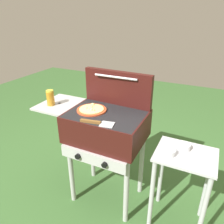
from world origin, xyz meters
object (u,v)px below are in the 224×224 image
grill (105,128)px  topping_bowl_near (184,147)px  pizza_cheese (92,109)px  spatula (97,123)px  sauce_jar (50,98)px  topping_bowl_far (168,152)px  prep_table (183,174)px

grill → topping_bowl_near: 0.65m
pizza_cheese → topping_bowl_near: size_ratio=2.55×
grill → spatula: size_ratio=3.61×
sauce_jar → topping_bowl_far: (1.06, 0.00, -0.25)m
grill → topping_bowl_far: bearing=-5.8°
pizza_cheese → spatula: bearing=-49.6°
pizza_cheese → topping_bowl_near: (0.77, 0.06, -0.19)m
topping_bowl_near → topping_bowl_far: bearing=-129.4°
grill → pizza_cheese: size_ratio=3.84×
pizza_cheese → spatula: 0.24m
topping_bowl_near → spatula: bearing=-157.7°
sauce_jar → topping_bowl_far: 1.08m
sauce_jar → topping_bowl_far: sauce_jar is taller
sauce_jar → grill: bearing=6.6°
topping_bowl_far → prep_table: bearing=25.5°
spatula → prep_table: size_ratio=0.38×
grill → sauce_jar: size_ratio=6.93×
grill → topping_bowl_near: grill is taller
grill → prep_table: bearing=0.4°
grill → topping_bowl_near: bearing=5.4°
spatula → topping_bowl_near: spatula is taller
grill → spatula: (0.04, -0.19, 0.15)m
pizza_cheese → spatula: (0.16, -0.19, -0.00)m
grill → pizza_cheese: (-0.12, -0.00, 0.15)m
prep_table → topping_bowl_far: 0.26m
prep_table → topping_bowl_near: size_ratio=7.14×
prep_table → topping_bowl_far: (-0.13, -0.06, 0.22)m
grill → spatula: spatula is taller
topping_bowl_far → sauce_jar: bearing=-179.8°
spatula → topping_bowl_near: bearing=22.3°
prep_table → topping_bowl_far: bearing=-154.5°
grill → topping_bowl_far: grill is taller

